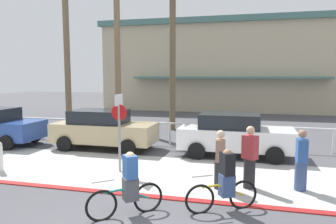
{
  "coord_description": "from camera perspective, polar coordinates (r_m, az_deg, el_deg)",
  "views": [
    {
      "loc": [
        2.31,
        -5.53,
        3.16
      ],
      "look_at": [
        -0.6,
        6.0,
        1.81
      ],
      "focal_mm": 34.22,
      "sensor_mm": 36.0,
      "label": 1
    }
  ],
  "objects": [
    {
      "name": "ground_plane",
      "position": [
        16.01,
        5.63,
        -4.93
      ],
      "size": [
        80.0,
        80.0,
        0.0
      ],
      "primitive_type": "plane",
      "color": "#4C4C51"
    },
    {
      "name": "sidewalk_strip",
      "position": [
        10.48,
        0.8,
        -11.01
      ],
      "size": [
        44.0,
        4.0,
        0.02
      ],
      "primitive_type": "cube",
      "color": "beige",
      "rests_on": "ground"
    },
    {
      "name": "curb_paint",
      "position": [
        8.66,
        -2.36,
        -14.83
      ],
      "size": [
        44.0,
        0.24,
        0.03
      ],
      "primitive_type": "cube",
      "color": "maroon",
      "rests_on": "ground"
    },
    {
      "name": "building_backdrop",
      "position": [
        33.57,
        11.27,
        7.92
      ],
      "size": [
        23.47,
        13.38,
        8.1
      ],
      "color": "#BCAD8E",
      "rests_on": "ground"
    },
    {
      "name": "rail_fence",
      "position": [
        14.4,
        4.77,
        -2.82
      ],
      "size": [
        20.63,
        0.08,
        1.04
      ],
      "color": "white",
      "rests_on": "ground"
    },
    {
      "name": "stop_sign_bike_lane",
      "position": [
        10.51,
        -8.69,
        -1.71
      ],
      "size": [
        0.52,
        0.56,
        2.56
      ],
      "color": "gray",
      "rests_on": "ground"
    },
    {
      "name": "bollard_1",
      "position": [
        12.0,
        -27.79,
        -7.0
      ],
      "size": [
        0.2,
        0.2,
        1.0
      ],
      "color": "white",
      "rests_on": "ground"
    },
    {
      "name": "palm_tree_0",
      "position": [
        20.66,
        -17.9,
        17.73
      ],
      "size": [
        3.55,
        3.67,
        10.06
      ],
      "color": "#756047",
      "rests_on": "ground"
    },
    {
      "name": "palm_tree_1",
      "position": [
        19.8,
        -9.02,
        19.17
      ],
      "size": [
        3.17,
        3.25,
        10.12
      ],
      "color": "#846B4C",
      "rests_on": "ground"
    },
    {
      "name": "palm_tree_2",
      "position": [
        18.74,
        0.97,
        14.88
      ],
      "size": [
        3.19,
        3.19,
        8.18
      ],
      "color": "brown",
      "rests_on": "ground"
    },
    {
      "name": "car_tan_1",
      "position": [
        14.13,
        -11.4,
        -2.97
      ],
      "size": [
        4.4,
        2.02,
        1.69
      ],
      "color": "tan",
      "rests_on": "ground"
    },
    {
      "name": "car_white_2",
      "position": [
        12.85,
        11.73,
        -3.92
      ],
      "size": [
        4.4,
        2.02,
        1.69
      ],
      "color": "white",
      "rests_on": "ground"
    },
    {
      "name": "cyclist_yellow_0",
      "position": [
        7.76,
        10.11,
        -12.14
      ],
      "size": [
        1.61,
        0.95,
        1.5
      ],
      "color": "black",
      "rests_on": "ground"
    },
    {
      "name": "cyclist_teal_1",
      "position": [
        7.45,
        -7.07,
        -12.89
      ],
      "size": [
        1.44,
        1.21,
        1.5
      ],
      "color": "black",
      "rests_on": "ground"
    },
    {
      "name": "pedestrian_0",
      "position": [
        9.11,
        9.29,
        -8.8
      ],
      "size": [
        0.34,
        0.42,
        1.67
      ],
      "color": "#232326",
      "rests_on": "ground"
    },
    {
      "name": "pedestrian_1",
      "position": [
        9.3,
        14.35,
        -8.23
      ],
      "size": [
        0.48,
        0.45,
        1.78
      ],
      "color": "#232326",
      "rests_on": "ground"
    },
    {
      "name": "pedestrian_2",
      "position": [
        9.58,
        22.64,
        -8.34
      ],
      "size": [
        0.33,
        0.41,
        1.71
      ],
      "color": "#384C7A",
      "rests_on": "ground"
    }
  ]
}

